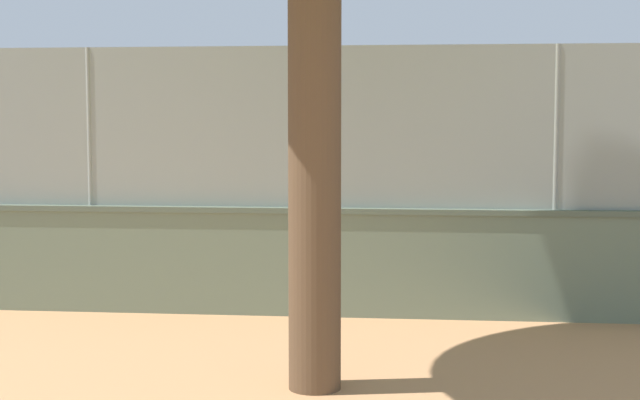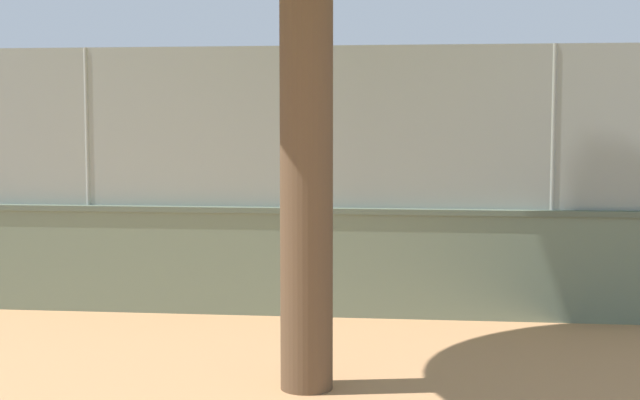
% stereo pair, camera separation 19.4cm
% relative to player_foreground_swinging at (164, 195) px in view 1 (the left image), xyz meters
% --- Properties ---
extents(ground_plane, '(260.00, 260.00, 0.00)m').
position_rel_player_foreground_swinging_xyz_m(ground_plane, '(-5.17, -3.99, -0.96)').
color(ground_plane, tan).
extents(perimeter_wall, '(23.88, 0.92, 1.56)m').
position_rel_player_foreground_swinging_xyz_m(perimeter_wall, '(-6.63, 8.98, -0.17)').
color(perimeter_wall, slate).
rests_on(perimeter_wall, ground_plane).
extents(fence_panel_on_wall, '(23.46, 0.59, 2.30)m').
position_rel_player_foreground_swinging_xyz_m(fence_panel_on_wall, '(-6.63, 8.98, 1.75)').
color(fence_panel_on_wall, gray).
rests_on(fence_panel_on_wall, perimeter_wall).
extents(player_foreground_swinging, '(0.93, 0.95, 1.63)m').
position_rel_player_foreground_swinging_xyz_m(player_foreground_swinging, '(0.00, 0.00, 0.00)').
color(player_foreground_swinging, '#591919').
rests_on(player_foreground_swinging, ground_plane).
extents(player_baseline_waiting, '(0.73, 1.23, 1.55)m').
position_rel_player_foreground_swinging_xyz_m(player_baseline_waiting, '(-7.20, 6.56, -0.05)').
color(player_baseline_waiting, '#591919').
rests_on(player_baseline_waiting, ground_plane).
extents(sports_ball, '(0.12, 0.12, 0.12)m').
position_rel_player_foreground_swinging_xyz_m(sports_ball, '(-0.43, 1.89, -0.11)').
color(sports_ball, orange).
extents(spare_ball_by_wall, '(0.13, 0.13, 0.13)m').
position_rel_player_foreground_swinging_xyz_m(spare_ball_by_wall, '(-0.39, 8.37, -0.90)').
color(spare_ball_by_wall, yellow).
rests_on(spare_ball_by_wall, ground_plane).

